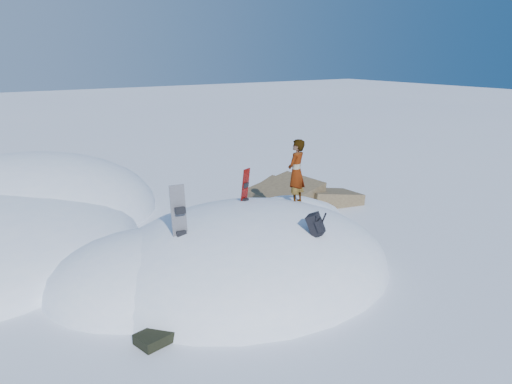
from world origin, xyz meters
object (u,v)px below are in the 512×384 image
snowboard_dark (180,225)px  person (296,172)px  backpack (316,225)px  snowboard_red (245,194)px

snowboard_dark → person: (3.48, 0.63, 0.52)m
backpack → person: size_ratio=0.33×
snowboard_red → backpack: bearing=-106.8°
snowboard_red → person: 1.44m
snowboard_red → snowboard_dark: snowboard_dark is taller
backpack → snowboard_dark: bearing=115.2°
snowboard_dark → backpack: bearing=-24.0°
snowboard_dark → backpack: 2.82m
snowboard_dark → backpack: (2.44, -1.42, -0.06)m
person → snowboard_red: bearing=-39.4°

